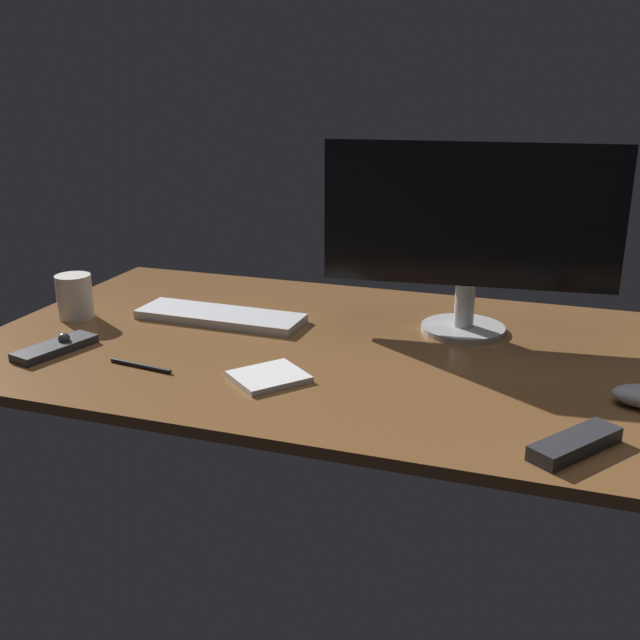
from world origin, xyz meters
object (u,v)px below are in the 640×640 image
keyboard (220,316)px  coffee_mug (75,297)px  media_remote (56,347)px  notepad (269,377)px  monitor (469,228)px  pen (141,366)px  tv_remote (575,444)px

keyboard → coffee_mug: 32.40cm
media_remote → notepad: (44.60, 0.27, -0.38)cm
monitor → notepad: monitor is taller
notepad → pen: bearing=-174.3°
tv_remote → notepad: size_ratio=1.32×
keyboard → tv_remote: 83.21cm
coffee_mug → monitor: bearing=12.4°
media_remote → tv_remote: size_ratio=1.10×
monitor → coffee_mug: 86.19cm
keyboard → coffee_mug: size_ratio=3.80×
tv_remote → monitor: bearing=61.5°
monitor → coffee_mug: monitor is taller
coffee_mug → notepad: 57.17cm
pen → monitor: bearing=44.2°
media_remote → coffee_mug: size_ratio=1.81×
coffee_mug → media_remote: bearing=-64.5°
monitor → media_remote: (-73.36, -37.34, -20.96)cm
pen → media_remote: bearing=-178.6°
pen → tv_remote: bearing=1.7°
tv_remote → pen: size_ratio=1.19×
media_remote → tv_remote: 96.62cm
media_remote → pen: 20.28cm
media_remote → pen: size_ratio=1.30×
keyboard → media_remote: media_remote is taller
coffee_mug → notepad: size_ratio=0.80×
coffee_mug → pen: coffee_mug is taller
media_remote → coffee_mug: bearing=40.4°
keyboard → media_remote: (-21.87, -27.60, -0.03)cm
keyboard → pen: keyboard is taller
coffee_mug → pen: bearing=-36.1°
monitor → pen: (-53.20, -39.51, -21.46)cm
monitor → coffee_mug: (-82.53, -18.14, -17.00)cm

